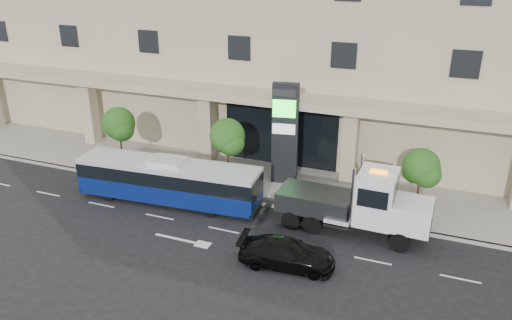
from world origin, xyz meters
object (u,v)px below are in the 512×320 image
at_px(city_bus, 169,180).
at_px(black_sedan, 287,253).
at_px(tow_truck, 360,204).
at_px(signage_pylon, 285,133).

distance_m(city_bus, black_sedan, 9.37).
bearing_deg(tow_truck, black_sedan, -119.95).
distance_m(black_sedan, signage_pylon, 9.54).
relative_size(city_bus, signage_pylon, 1.72).
relative_size(tow_truck, black_sedan, 1.97).
xyz_separation_m(tow_truck, black_sedan, (-2.61, -4.25, -1.03)).
distance_m(tow_truck, signage_pylon, 7.31).
bearing_deg(black_sedan, signage_pylon, 13.20).
height_order(black_sedan, signage_pylon, signage_pylon).
bearing_deg(signage_pylon, city_bus, -148.88).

